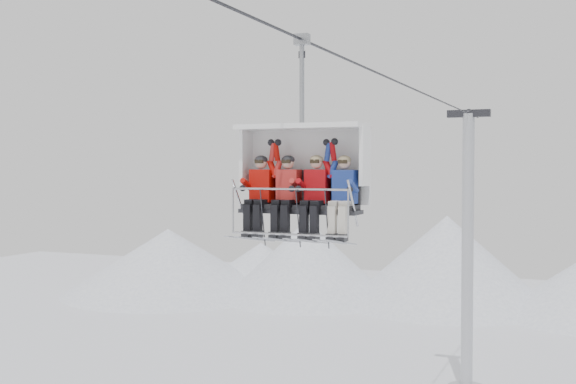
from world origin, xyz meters
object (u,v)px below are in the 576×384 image
at_px(lift_tower_right, 467,272).
at_px(skier_far_right, 343,193).
at_px(skier_center_left, 287,192).
at_px(skier_center_right, 315,192).
at_px(skier_far_left, 260,191).
at_px(chairlift_carrier, 304,168).

distance_m(lift_tower_right, skier_far_right, 21.93).
xyz_separation_m(lift_tower_right, skier_center_left, (-0.26, -21.45, 4.47)).
bearing_deg(skier_center_right, skier_far_left, 180.00).
distance_m(lift_tower_right, skier_center_right, 21.92).
relative_size(skier_far_left, skier_center_right, 1.00).
height_order(chairlift_carrier, skier_far_right, chairlift_carrier).
xyz_separation_m(skier_center_left, skier_far_right, (1.19, -0.00, -0.00)).
xyz_separation_m(lift_tower_right, skier_far_left, (-0.86, -21.45, 4.47)).
bearing_deg(skier_far_right, skier_center_left, 179.95).
bearing_deg(skier_center_left, chairlift_carrier, 49.65).
bearing_deg(skier_center_left, skier_center_right, 0.00).
distance_m(skier_far_left, skier_center_right, 1.21).
bearing_deg(skier_far_left, skier_center_right, 0.00).
height_order(lift_tower_right, skier_far_left, lift_tower_right).
xyz_separation_m(skier_center_right, skier_far_right, (0.58, -0.00, -0.00)).
bearing_deg(skier_center_right, skier_far_right, -0.10).
bearing_deg(skier_center_left, lift_tower_right, 89.31).
distance_m(skier_center_left, skier_center_right, 0.61).
xyz_separation_m(chairlift_carrier, skier_center_right, (0.35, -0.30, -0.48)).
bearing_deg(lift_tower_right, skier_center_left, -90.69).
height_order(skier_center_right, skier_far_right, skier_center_right).
distance_m(chairlift_carrier, skier_far_left, 1.03).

